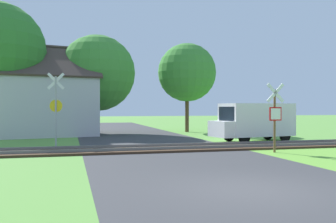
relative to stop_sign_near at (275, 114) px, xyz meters
name	(u,v)px	position (x,y,z in m)	size (l,w,h in m)	color
ground_plane	(252,190)	(-4.54, -6.65, -1.71)	(160.00, 160.00, 0.00)	#5B933D
road_asphalt	(220,175)	(-4.54, -4.65, -1.71)	(7.53, 80.00, 0.01)	#38383A
rail_track	(163,149)	(-4.54, 2.30, -1.65)	(60.00, 2.60, 0.22)	#422D1E
stop_sign_near	(275,114)	(0.00, 0.00, 0.00)	(0.88, 0.15, 3.08)	brown
crossing_sign_far	(56,104)	(-9.50, 5.24, 0.45)	(0.87, 0.17, 3.80)	#9E9EA5
house	(36,104)	(-11.18, 13.58, 0.55)	(9.20, 7.90, 6.56)	#B7B7BC
tree_center	(97,73)	(-6.78, 14.37, 2.94)	(5.84, 5.84, 7.58)	#513823
tree_right	(187,73)	(0.50, 14.49, 3.17)	(4.78, 4.78, 7.28)	#513823
mail_truck	(254,121)	(1.67, 5.09, -0.47)	(5.13, 2.60, 2.24)	white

